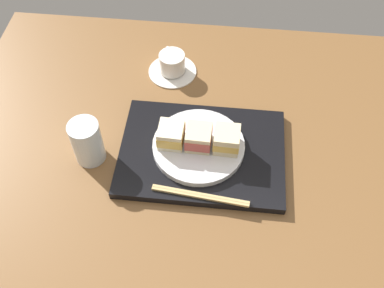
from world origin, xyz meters
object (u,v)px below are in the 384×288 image
at_px(sandwich_near, 171,135).
at_px(drinking_glass, 87,142).
at_px(chopsticks_pair, 200,196).
at_px(sandwich_middle, 199,137).
at_px(sandwich_plate, 199,146).
at_px(coffee_cup, 172,65).
at_px(sandwich_far, 227,140).

xyz_separation_m(sandwich_near, drinking_glass, (-0.20, -0.04, -0.00)).
height_order(chopsticks_pair, drinking_glass, drinking_glass).
xyz_separation_m(sandwich_middle, chopsticks_pair, (0.02, -0.14, -0.04)).
bearing_deg(sandwich_plate, chopsticks_pair, -82.98).
bearing_deg(chopsticks_pair, sandwich_plate, 97.02).
distance_m(sandwich_plate, drinking_glass, 0.27).
bearing_deg(sandwich_plate, sandwich_middle, 135.00).
bearing_deg(sandwich_near, chopsticks_pair, -58.63).
relative_size(sandwich_middle, coffee_cup, 0.50).
relative_size(sandwich_middle, sandwich_far, 1.04).
relative_size(sandwich_plate, chopsticks_pair, 1.00).
xyz_separation_m(sandwich_middle, coffee_cup, (-0.10, 0.28, -0.04)).
bearing_deg(sandwich_near, sandwich_plate, -0.80).
height_order(sandwich_near, drinking_glass, drinking_glass).
relative_size(sandwich_plate, sandwich_middle, 3.31).
distance_m(sandwich_near, sandwich_middle, 0.07).
height_order(sandwich_far, drinking_glass, drinking_glass).
relative_size(sandwich_plate, sandwich_near, 3.35).
bearing_deg(drinking_glass, sandwich_plate, 8.12).
bearing_deg(sandwich_middle, chopsticks_pair, -82.98).
xyz_separation_m(sandwich_plate, coffee_cup, (-0.10, 0.28, -0.00)).
bearing_deg(sandwich_middle, sandwich_plate, -45.00).
relative_size(sandwich_near, coffee_cup, 0.49).
relative_size(sandwich_far, chopsticks_pair, 0.29).
height_order(chopsticks_pair, coffee_cup, coffee_cup).
xyz_separation_m(sandwich_near, coffee_cup, (-0.04, 0.28, -0.04)).
relative_size(chopsticks_pair, coffee_cup, 1.64).
bearing_deg(drinking_glass, sandwich_middle, 8.12).
bearing_deg(sandwich_near, drinking_glass, -168.92).
height_order(sandwich_middle, coffee_cup, sandwich_middle).
bearing_deg(drinking_glass, sandwich_near, 11.08).
relative_size(sandwich_far, coffee_cup, 0.48).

